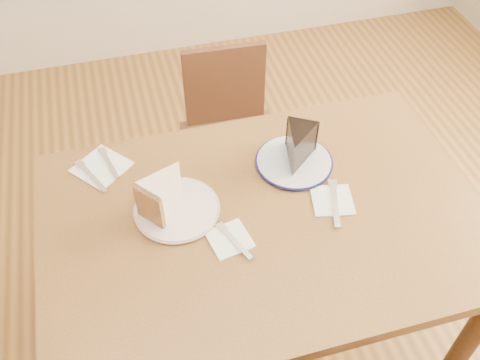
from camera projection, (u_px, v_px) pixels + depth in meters
The scene contains 14 objects.
ground at pixel (258, 342), 1.99m from camera, with size 4.00×4.00×0.00m, color #553616.
table at pixel (263, 238), 1.51m from camera, with size 1.20×0.80×0.75m.
chair_far at pixel (231, 137), 2.13m from camera, with size 0.40×0.40×0.77m.
plate_cream at pixel (177, 209), 1.45m from camera, with size 0.22×0.22×0.01m, color silver.
plate_navy at pixel (294, 162), 1.57m from camera, with size 0.22×0.22×0.01m, color silver.
carrot_cake at pixel (166, 192), 1.41m from camera, with size 0.09×0.12×0.11m, color #F4E5CA, non-canonical shape.
chocolate_cake at pixel (297, 149), 1.53m from camera, with size 0.09×0.13×0.10m, color black, non-canonical shape.
napkin_cream at pixel (230, 239), 1.39m from camera, with size 0.10×0.10×0.00m, color white.
napkin_navy at pixel (332, 200), 1.48m from camera, with size 0.11×0.11×0.00m, color white.
napkin_spare at pixel (101, 167), 1.56m from camera, with size 0.14×0.14×0.00m, color white.
fork_cream at pixel (235, 241), 1.38m from camera, with size 0.01×0.14×0.00m, color silver.
knife_navy at pixel (335, 203), 1.46m from camera, with size 0.02×0.17×0.00m, color silver.
fork_spare at pixel (109, 163), 1.57m from camera, with size 0.01×0.14×0.00m, color silver.
knife_spare at pixel (92, 176), 1.53m from camera, with size 0.01×0.16×0.00m, color white.
Camera 1 is at (-0.31, -0.86, 1.87)m, focal length 40.00 mm.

